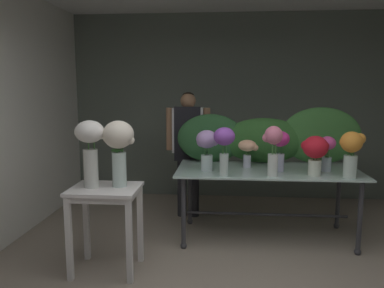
{
  "coord_description": "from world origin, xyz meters",
  "views": [
    {
      "loc": [
        -0.07,
        -2.38,
        1.7
      ],
      "look_at": [
        -0.39,
        1.4,
        1.14
      ],
      "focal_mm": 35.66,
      "sensor_mm": 36.0,
      "label": 1
    }
  ],
  "objects": [
    {
      "name": "vase_cream_lisianthus_tall",
      "position": [
        -1.02,
        0.97,
        1.19
      ],
      "size": [
        0.29,
        0.28,
        0.61
      ],
      "color": "silver",
      "rests_on": "side_table_white"
    },
    {
      "name": "wall_left",
      "position": [
        -2.45,
        1.78,
        1.4
      ],
      "size": [
        0.12,
        3.68,
        2.81
      ],
      "primitive_type": "cube",
      "color": "silver",
      "rests_on": "ground"
    },
    {
      "name": "display_table_glass",
      "position": [
        0.41,
        1.84,
        0.69
      ],
      "size": [
        2.0,
        0.95,
        0.81
      ],
      "color": "#ADCBC3",
      "rests_on": "ground"
    },
    {
      "name": "wall_back",
      "position": [
        0.0,
        3.56,
        1.4
      ],
      "size": [
        4.91,
        0.12,
        2.81
      ],
      "primitive_type": "cube",
      "color": "slate",
      "rests_on": "ground"
    },
    {
      "name": "ground_plane",
      "position": [
        0.0,
        1.78,
        0.0
      ],
      "size": [
        7.83,
        7.83,
        0.0
      ],
      "primitive_type": "plane",
      "color": "gray"
    },
    {
      "name": "vase_violet_dahlias",
      "position": [
        -0.07,
        1.44,
        1.14
      ],
      "size": [
        0.22,
        0.22,
        0.5
      ],
      "color": "silver",
      "rests_on": "display_table_glass"
    },
    {
      "name": "vase_sunset_lilies",
      "position": [
        1.19,
        1.48,
        1.09
      ],
      "size": [
        0.25,
        0.21,
        0.47
      ],
      "color": "silver",
      "rests_on": "display_table_glass"
    },
    {
      "name": "florist",
      "position": [
        -0.54,
        2.5,
        1.01
      ],
      "size": [
        0.57,
        0.24,
        1.64
      ],
      "color": "#232328",
      "rests_on": "ground"
    },
    {
      "name": "side_table_white",
      "position": [
        -1.15,
        0.92,
        0.67
      ],
      "size": [
        0.62,
        0.51,
        0.8
      ],
      "color": "white",
      "rests_on": "ground"
    },
    {
      "name": "vase_crimson_snapdragons",
      "position": [
        0.86,
        1.56,
        1.06
      ],
      "size": [
        0.28,
        0.26,
        0.41
      ],
      "color": "silver",
      "rests_on": "display_table_glass"
    },
    {
      "name": "vase_white_roses_tall",
      "position": [
        -1.27,
        0.92,
        1.18
      ],
      "size": [
        0.27,
        0.26,
        0.61
      ],
      "color": "silver",
      "rests_on": "side_table_white"
    },
    {
      "name": "foliage_backdrop",
      "position": [
        0.48,
        2.19,
        1.1
      ],
      "size": [
        2.17,
        0.29,
        0.67
      ],
      "color": "#28562D",
      "rests_on": "display_table_glass"
    },
    {
      "name": "vase_fuchsia_peonies",
      "position": [
        1.03,
        1.76,
        1.04
      ],
      "size": [
        0.19,
        0.18,
        0.38
      ],
      "color": "silver",
      "rests_on": "display_table_glass"
    },
    {
      "name": "vase_rosy_anemones",
      "position": [
        0.42,
        1.48,
        1.12
      ],
      "size": [
        0.2,
        0.18,
        0.52
      ],
      "color": "silver",
      "rests_on": "display_table_glass"
    },
    {
      "name": "vase_peach_stock",
      "position": [
        0.2,
        1.9,
        1.01
      ],
      "size": [
        0.23,
        0.21,
        0.31
      ],
      "color": "silver",
      "rests_on": "display_table_glass"
    },
    {
      "name": "vase_magenta_freesia",
      "position": [
        0.53,
        1.73,
        1.08
      ],
      "size": [
        0.22,
        0.21,
        0.44
      ],
      "color": "silver",
      "rests_on": "display_table_glass"
    },
    {
      "name": "vase_lilac_roses",
      "position": [
        -0.25,
        1.68,
        1.08
      ],
      "size": [
        0.25,
        0.23,
        0.45
      ],
      "color": "silver",
      "rests_on": "display_table_glass"
    }
  ]
}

